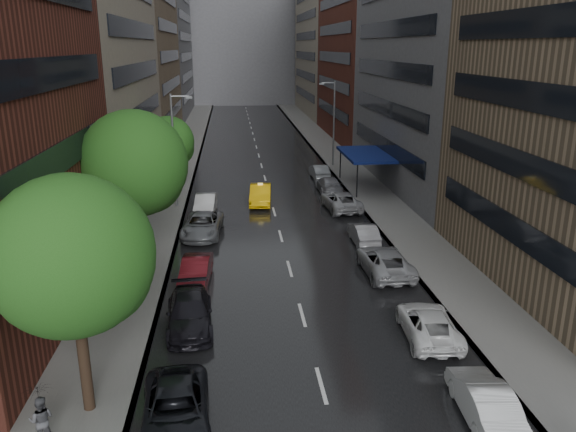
{
  "coord_description": "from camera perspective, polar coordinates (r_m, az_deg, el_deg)",
  "views": [
    {
      "loc": [
        -3.21,
        -14.79,
        12.7
      ],
      "look_at": [
        0.0,
        16.93,
        3.0
      ],
      "focal_mm": 35.0,
      "sensor_mm": 36.0,
      "label": 1
    }
  ],
  "objects": [
    {
      "name": "road",
      "position": [
        66.1,
        -2.9,
        5.83
      ],
      "size": [
        14.0,
        140.0,
        0.01
      ],
      "primitive_type": "cube",
      "color": "black",
      "rests_on": "ground"
    },
    {
      "name": "tree_far",
      "position": [
        49.67,
        -12.03,
        7.38
      ],
      "size": [
        4.39,
        4.39,
        6.99
      ],
      "color": "#382619",
      "rests_on": "ground"
    },
    {
      "name": "awning",
      "position": [
        52.14,
        7.89,
        6.19
      ],
      "size": [
        4.0,
        8.0,
        3.12
      ],
      "color": "navy",
      "rests_on": "sidewalk_right"
    },
    {
      "name": "tree_near",
      "position": [
        19.96,
        -21.12,
        -3.82
      ],
      "size": [
        5.52,
        5.52,
        8.8
      ],
      "color": "#382619",
      "rests_on": "ground"
    },
    {
      "name": "buildings_left",
      "position": [
        74.59,
        -15.73,
        18.86
      ],
      "size": [
        8.0,
        108.0,
        38.0
      ],
      "color": "maroon",
      "rests_on": "ground"
    },
    {
      "name": "parked_cars_left",
      "position": [
        32.02,
        -9.32,
        -5.27
      ],
      "size": [
        3.04,
        31.03,
        1.51
      ],
      "color": "black",
      "rests_on": "ground"
    },
    {
      "name": "street_lamp_right",
      "position": [
        61.28,
        4.61,
        9.55
      ],
      "size": [
        1.74,
        0.22,
        9.0
      ],
      "color": "gray",
      "rests_on": "sidewalk_right"
    },
    {
      "name": "parked_cars_right",
      "position": [
        38.22,
        7.55,
        -1.5
      ],
      "size": [
        2.94,
        42.24,
        1.51
      ],
      "color": "silver",
      "rests_on": "ground"
    },
    {
      "name": "sidewalk_left",
      "position": [
        66.26,
        -10.74,
        5.65
      ],
      "size": [
        4.0,
        140.0,
        0.15
      ],
      "primitive_type": "cube",
      "color": "gray",
      "rests_on": "ground"
    },
    {
      "name": "sidewalk_right",
      "position": [
        67.13,
        4.83,
        6.03
      ],
      "size": [
        4.0,
        140.0,
        0.15
      ],
      "primitive_type": "cube",
      "color": "gray",
      "rests_on": "ground"
    },
    {
      "name": "building_far",
      "position": [
        132.87,
        -4.63,
        18.3
      ],
      "size": [
        40.0,
        14.0,
        32.0
      ],
      "primitive_type": "cube",
      "color": "slate",
      "rests_on": "ground"
    },
    {
      "name": "ped_black_umbrella",
      "position": [
        20.88,
        -23.9,
        -17.54
      ],
      "size": [
        0.96,
        0.98,
        2.09
      ],
      "color": "#4C4D51",
      "rests_on": "sidewalk_left"
    },
    {
      "name": "street_lamp_left",
      "position": [
        45.69,
        -11.44,
        6.75
      ],
      "size": [
        1.74,
        0.22,
        9.0
      ],
      "color": "gray",
      "rests_on": "sidewalk_left"
    },
    {
      "name": "taxi",
      "position": [
        46.87,
        -2.81,
        2.2
      ],
      "size": [
        2.1,
        5.01,
        1.61
      ],
      "primitive_type": "imported",
      "rotation": [
        0.0,
        0.0,
        -0.08
      ],
      "color": "yellow",
      "rests_on": "ground"
    },
    {
      "name": "buildings_right",
      "position": [
        73.81,
        8.98,
        18.54
      ],
      "size": [
        8.05,
        109.1,
        36.0
      ],
      "color": "#937A5B",
      "rests_on": "ground"
    },
    {
      "name": "tree_mid",
      "position": [
        32.1,
        -15.39,
        5.13
      ],
      "size": [
        5.93,
        5.93,
        9.45
      ],
      "color": "#382619",
      "rests_on": "ground"
    }
  ]
}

